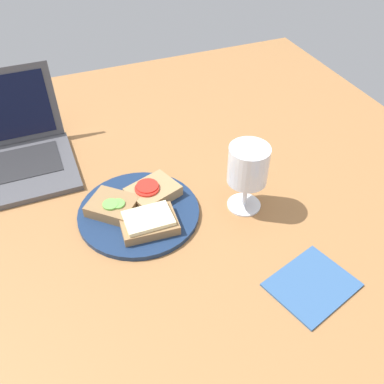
# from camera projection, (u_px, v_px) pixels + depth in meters

# --- Properties ---
(wooden_table) EXTENTS (1.40, 1.40, 0.03)m
(wooden_table) POSITION_uv_depth(u_px,v_px,m) (172.00, 214.00, 0.91)
(wooden_table) COLOR #9E6B3D
(wooden_table) RESTS_ON ground
(plate) EXTENTS (0.25, 0.25, 0.01)m
(plate) POSITION_uv_depth(u_px,v_px,m) (139.00, 212.00, 0.88)
(plate) COLOR navy
(plate) RESTS_ON wooden_table
(sandwich_with_tomato) EXTENTS (0.12, 0.11, 0.03)m
(sandwich_with_tomato) POSITION_uv_depth(u_px,v_px,m) (152.00, 191.00, 0.90)
(sandwich_with_tomato) COLOR #A88456
(sandwich_with_tomato) RESTS_ON plate
(sandwich_with_cucumber) EXTENTS (0.12, 0.12, 0.03)m
(sandwich_with_cucumber) POSITION_uv_depth(u_px,v_px,m) (113.00, 206.00, 0.87)
(sandwich_with_cucumber) COLOR #937047
(sandwich_with_cucumber) RESTS_ON plate
(sandwich_with_cheese) EXTENTS (0.11, 0.09, 0.03)m
(sandwich_with_cheese) POSITION_uv_depth(u_px,v_px,m) (149.00, 222.00, 0.84)
(sandwich_with_cheese) COLOR #937047
(sandwich_with_cheese) RESTS_ON plate
(wine_glass) EXTENTS (0.08, 0.08, 0.15)m
(wine_glass) POSITION_uv_depth(u_px,v_px,m) (248.00, 168.00, 0.84)
(wine_glass) COLOR white
(wine_glass) RESTS_ON wooden_table
(napkin) EXTENTS (0.17, 0.15, 0.00)m
(napkin) POSITION_uv_depth(u_px,v_px,m) (312.00, 285.00, 0.75)
(napkin) COLOR #33598C
(napkin) RESTS_ON wooden_table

